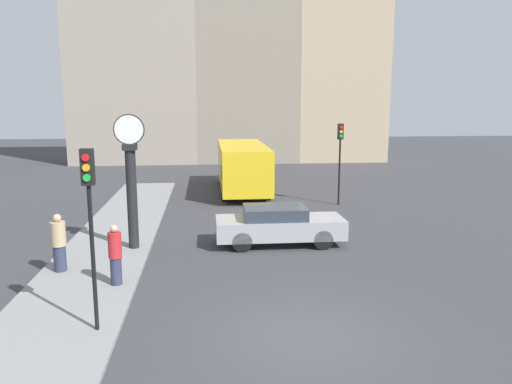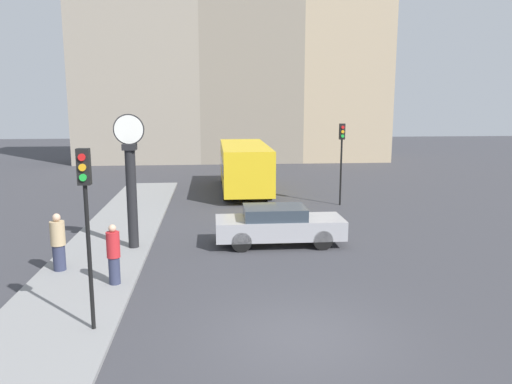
# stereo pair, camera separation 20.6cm
# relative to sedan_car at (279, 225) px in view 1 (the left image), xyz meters

# --- Properties ---
(ground_plane) EXTENTS (120.00, 120.00, 0.00)m
(ground_plane) POSITION_rel_sedan_car_xyz_m (-0.44, -7.07, -0.72)
(ground_plane) COLOR #38383D
(sidewalk_corner) EXTENTS (2.96, 22.58, 0.11)m
(sidewalk_corner) POSITION_rel_sedan_car_xyz_m (-5.96, 2.21, -0.67)
(sidewalk_corner) COLOR gray
(sidewalk_corner) RESTS_ON ground_plane
(building_row) EXTENTS (25.85, 5.00, 18.51)m
(building_row) POSITION_rel_sedan_car_xyz_m (-0.96, 25.52, 7.51)
(building_row) COLOR gray
(building_row) RESTS_ON ground_plane
(sedan_car) EXTENTS (4.50, 1.72, 1.38)m
(sedan_car) POSITION_rel_sedan_car_xyz_m (0.00, 0.00, 0.00)
(sedan_car) COLOR #9E9EA3
(sedan_car) RESTS_ON ground_plane
(bus_distant) EXTENTS (2.54, 8.31, 2.64)m
(bus_distant) POSITION_rel_sedan_car_xyz_m (-0.52, 10.71, 0.80)
(bus_distant) COLOR gold
(bus_distant) RESTS_ON ground_plane
(traffic_light_near) EXTENTS (0.26, 0.24, 3.97)m
(traffic_light_near) POSITION_rel_sedan_car_xyz_m (-4.95, -6.49, 2.22)
(traffic_light_near) COLOR black
(traffic_light_near) RESTS_ON sidewalk_corner
(traffic_light_far) EXTENTS (0.26, 0.24, 3.98)m
(traffic_light_far) POSITION_rel_sedan_car_xyz_m (3.92, 6.57, 2.12)
(traffic_light_far) COLOR black
(traffic_light_far) RESTS_ON ground_plane
(street_clock) EXTENTS (1.01, 0.45, 4.52)m
(street_clock) POSITION_rel_sedan_car_xyz_m (-5.02, -0.23, 1.59)
(street_clock) COLOR black
(street_clock) RESTS_ON sidewalk_corner
(pedestrian_red_top) EXTENTS (0.36, 0.36, 1.67)m
(pedestrian_red_top) POSITION_rel_sedan_car_xyz_m (-5.01, -3.73, 0.22)
(pedestrian_red_top) COLOR #2D334C
(pedestrian_red_top) RESTS_ON sidewalk_corner
(pedestrian_tan_coat) EXTENTS (0.42, 0.42, 1.71)m
(pedestrian_tan_coat) POSITION_rel_sedan_car_xyz_m (-6.84, -2.45, 0.23)
(pedestrian_tan_coat) COLOR #2D334C
(pedestrian_tan_coat) RESTS_ON sidewalk_corner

